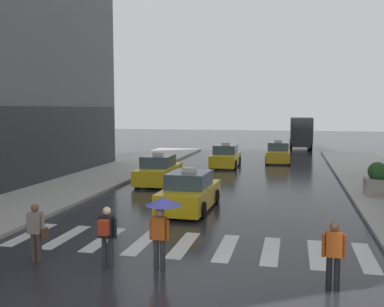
{
  "coord_description": "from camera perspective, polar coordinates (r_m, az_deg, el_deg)",
  "views": [
    {
      "loc": [
        3.28,
        -10.3,
        4.25
      ],
      "look_at": [
        -0.87,
        8.0,
        2.38
      ],
      "focal_mm": 41.85,
      "sensor_mm": 36.0,
      "label": 1
    }
  ],
  "objects": [
    {
      "name": "pedestrian_with_umbrella",
      "position": [
        11.89,
        -3.85,
        -7.64
      ],
      "size": [
        0.96,
        0.96,
        1.94
      ],
      "color": "#333338",
      "rests_on": "ground"
    },
    {
      "name": "taxi_lead",
      "position": [
        18.98,
        -0.31,
        -5.02
      ],
      "size": [
        2.03,
        4.58,
        1.8
      ],
      "color": "yellow",
      "rests_on": "ground"
    },
    {
      "name": "box_truck",
      "position": [
        49.15,
        13.71,
        2.73
      ],
      "size": [
        2.35,
        7.57,
        3.35
      ],
      "color": "#2D2D2D",
      "rests_on": "ground"
    },
    {
      "name": "crosswalk_markings",
      "position": [
        14.34,
        -1.06,
        -11.55
      ],
      "size": [
        11.3,
        2.8,
        0.01
      ],
      "color": "silver",
      "rests_on": "ground"
    },
    {
      "name": "taxi_second",
      "position": [
        25.65,
        -4.27,
        -2.23
      ],
      "size": [
        2.03,
        4.59,
        1.8
      ],
      "color": "yellow",
      "rests_on": "ground"
    },
    {
      "name": "taxi_fourth",
      "position": [
        36.41,
        10.9,
        0.03
      ],
      "size": [
        2.03,
        4.59,
        1.8
      ],
      "color": "gold",
      "rests_on": "ground"
    },
    {
      "name": "pedestrian_plain_coat",
      "position": [
        11.19,
        17.61,
        -11.81
      ],
      "size": [
        0.55,
        0.24,
        1.65
      ],
      "color": "black",
      "rests_on": "ground"
    },
    {
      "name": "pedestrian_with_backpack",
      "position": [
        12.36,
        -10.84,
        -9.81
      ],
      "size": [
        0.55,
        0.43,
        1.65
      ],
      "color": "#333338",
      "rests_on": "ground"
    },
    {
      "name": "pedestrian_with_handbag",
      "position": [
        13.29,
        -19.24,
        -9.1
      ],
      "size": [
        0.6,
        0.24,
        1.65
      ],
      "color": "#473D33",
      "rests_on": "ground"
    },
    {
      "name": "planter_mid_block",
      "position": [
        23.08,
        22.52,
        -3.17
      ],
      "size": [
        1.1,
        1.1,
        1.6
      ],
      "color": "#A8A399",
      "rests_on": "curb_right"
    },
    {
      "name": "taxi_third",
      "position": [
        33.12,
        4.31,
        -0.44
      ],
      "size": [
        1.96,
        4.55,
        1.8
      ],
      "color": "yellow",
      "rests_on": "ground"
    },
    {
      "name": "ground_plane",
      "position": [
        11.61,
        -4.73,
        -15.81
      ],
      "size": [
        160.0,
        160.0,
        0.0
      ],
      "primitive_type": "plane",
      "color": "#26262B"
    }
  ]
}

